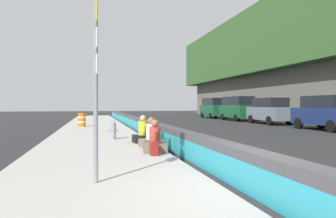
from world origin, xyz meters
TOP-DOWN VIEW (x-y plane):
  - ground_plane at (0.00, 0.00)m, footprint 160.00×160.00m
  - sidewalk_strip at (0.00, 2.65)m, footprint 80.00×4.40m
  - jersey_barrier at (0.00, 0.00)m, footprint 76.00×0.45m
  - route_sign_post at (1.30, 2.73)m, footprint 0.44×0.09m
  - fire_hydrant at (8.72, 1.92)m, footprint 0.26×0.46m
  - seated_person_foreground at (4.65, 0.87)m, footprint 0.75×0.84m
  - seated_person_middle at (5.86, 0.75)m, footprint 0.77×0.87m
  - seated_person_rear at (7.31, 0.81)m, footprint 0.74×0.85m
  - backpack at (4.11, 0.99)m, footprint 0.32×0.28m
  - construction_barrel at (17.12, 3.55)m, footprint 0.54×0.54m
  - parked_car_third at (11.68, -12.08)m, footprint 4.86×2.18m
  - parked_car_fourth at (18.26, -12.16)m, footprint 4.86×2.19m
  - parked_car_midline at (24.16, -12.13)m, footprint 5.13×2.17m
  - parked_car_far at (30.76, -12.19)m, footprint 5.17×2.26m

SIDE VIEW (x-z plane):
  - ground_plane at x=0.00m, z-range 0.00..0.00m
  - sidewalk_strip at x=0.00m, z-range 0.00..0.14m
  - backpack at x=4.11m, z-range 0.13..0.53m
  - jersey_barrier at x=0.00m, z-range 0.00..0.85m
  - seated_person_foreground at x=4.65m, z-range -0.06..1.00m
  - seated_person_middle at x=5.86m, z-range -0.06..1.02m
  - seated_person_rear at x=7.31m, z-range -0.07..1.04m
  - fire_hydrant at x=8.72m, z-range 0.15..1.03m
  - construction_barrel at x=17.12m, z-range 0.14..1.09m
  - parked_car_third at x=11.68m, z-range 0.04..2.32m
  - parked_car_fourth at x=18.26m, z-range 0.04..2.32m
  - parked_car_midline at x=24.16m, z-range 0.07..2.63m
  - parked_car_far at x=30.76m, z-range 0.07..2.63m
  - route_sign_post at x=1.30m, z-range 0.43..4.03m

